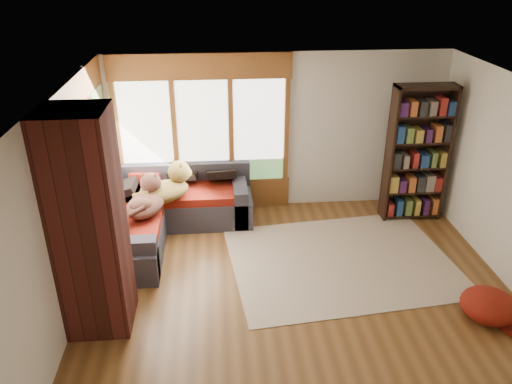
# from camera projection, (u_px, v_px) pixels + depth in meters

# --- Properties ---
(floor) EXTENTS (5.50, 5.50, 0.00)m
(floor) POSITION_uv_depth(u_px,v_px,m) (299.00, 292.00, 6.45)
(floor) COLOR brown
(floor) RESTS_ON ground
(ceiling) EXTENTS (5.50, 5.50, 0.00)m
(ceiling) POSITION_uv_depth(u_px,v_px,m) (308.00, 94.00, 5.31)
(ceiling) COLOR white
(wall_back) EXTENTS (5.50, 0.04, 2.60)m
(wall_back) POSITION_uv_depth(u_px,v_px,m) (277.00, 133.00, 8.12)
(wall_back) COLOR silver
(wall_back) RESTS_ON ground
(wall_front) EXTENTS (5.50, 0.04, 2.60)m
(wall_front) POSITION_uv_depth(u_px,v_px,m) (360.00, 358.00, 3.64)
(wall_front) COLOR silver
(wall_front) RESTS_ON ground
(wall_left) EXTENTS (0.04, 5.00, 2.60)m
(wall_left) POSITION_uv_depth(u_px,v_px,m) (64.00, 212.00, 5.67)
(wall_left) COLOR silver
(wall_left) RESTS_ON ground
(windows_back) EXTENTS (2.82, 0.10, 1.90)m
(windows_back) POSITION_uv_depth(u_px,v_px,m) (203.00, 133.00, 7.98)
(windows_back) COLOR brown
(windows_back) RESTS_ON wall_back
(windows_left) EXTENTS (0.10, 2.62, 1.90)m
(windows_left) POSITION_uv_depth(u_px,v_px,m) (89.00, 167.00, 6.73)
(windows_left) COLOR brown
(windows_left) RESTS_ON wall_left
(roller_blind) EXTENTS (0.03, 0.72, 0.90)m
(roller_blind) POSITION_uv_depth(u_px,v_px,m) (99.00, 119.00, 7.30)
(roller_blind) COLOR #627F50
(roller_blind) RESTS_ON wall_left
(brick_chimney) EXTENTS (0.70, 0.70, 2.60)m
(brick_chimney) POSITION_uv_depth(u_px,v_px,m) (89.00, 226.00, 5.39)
(brick_chimney) COLOR #471914
(brick_chimney) RESTS_ON ground
(sectional_sofa) EXTENTS (2.20, 2.20, 0.80)m
(sectional_sofa) POSITION_uv_depth(u_px,v_px,m) (157.00, 215.00, 7.69)
(sectional_sofa) COLOR #2B2A31
(sectional_sofa) RESTS_ON ground
(area_rug) EXTENTS (3.30, 2.66, 0.01)m
(area_rug) POSITION_uv_depth(u_px,v_px,m) (341.00, 261.00, 7.09)
(area_rug) COLOR silver
(area_rug) RESTS_ON ground
(bookshelf) EXTENTS (0.94, 0.31, 2.20)m
(bookshelf) POSITION_uv_depth(u_px,v_px,m) (417.00, 154.00, 7.81)
(bookshelf) COLOR black
(bookshelf) RESTS_ON ground
(pouf) EXTENTS (0.78, 0.78, 0.35)m
(pouf) POSITION_uv_depth(u_px,v_px,m) (489.00, 305.00, 5.92)
(pouf) COLOR maroon
(pouf) RESTS_ON area_rug
(dog_tan) EXTENTS (0.99, 0.93, 0.48)m
(dog_tan) POSITION_uv_depth(u_px,v_px,m) (167.00, 187.00, 7.48)
(dog_tan) COLOR brown
(dog_tan) RESTS_ON sectional_sofa
(dog_brindle) EXTENTS (0.66, 0.88, 0.44)m
(dog_brindle) POSITION_uv_depth(u_px,v_px,m) (147.00, 200.00, 7.15)
(dog_brindle) COLOR #371D17
(dog_brindle) RESTS_ON sectional_sofa
(throw_pillows) EXTENTS (1.98, 1.68, 0.45)m
(throw_pillows) POSITION_uv_depth(u_px,v_px,m) (157.00, 183.00, 7.62)
(throw_pillows) COLOR black
(throw_pillows) RESTS_ON sectional_sofa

